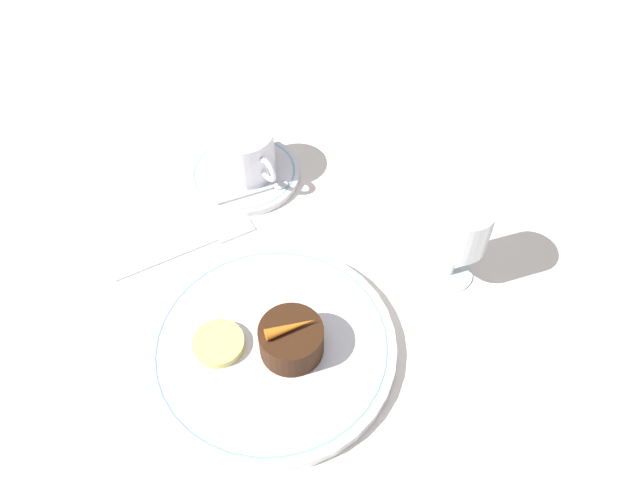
{
  "coord_description": "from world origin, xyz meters",
  "views": [
    {
      "loc": [
        0.3,
        -0.2,
        0.62
      ],
      "look_at": [
        -0.05,
        0.11,
        0.04
      ],
      "focal_mm": 35.0,
      "sensor_mm": 36.0,
      "label": 1
    }
  ],
  "objects_px": {
    "dinner_plate": "(272,346)",
    "fork": "(201,244)",
    "wine_glass": "(461,230)",
    "dessert_cake": "(290,341)",
    "coffee_cup": "(244,151)"
  },
  "relations": [
    {
      "from": "dinner_plate",
      "to": "fork",
      "type": "height_order",
      "value": "dinner_plate"
    },
    {
      "from": "dinner_plate",
      "to": "dessert_cake",
      "type": "relative_size",
      "value": 3.93
    },
    {
      "from": "coffee_cup",
      "to": "fork",
      "type": "height_order",
      "value": "coffee_cup"
    },
    {
      "from": "dinner_plate",
      "to": "wine_glass",
      "type": "bearing_deg",
      "value": 75.38
    },
    {
      "from": "wine_glass",
      "to": "dinner_plate",
      "type": "bearing_deg",
      "value": -104.62
    },
    {
      "from": "coffee_cup",
      "to": "wine_glass",
      "type": "bearing_deg",
      "value": 15.58
    },
    {
      "from": "dinner_plate",
      "to": "fork",
      "type": "relative_size",
      "value": 1.51
    },
    {
      "from": "wine_glass",
      "to": "fork",
      "type": "relative_size",
      "value": 0.65
    },
    {
      "from": "dinner_plate",
      "to": "fork",
      "type": "xyz_separation_m",
      "value": [
        -0.18,
        0.03,
        -0.01
      ]
    },
    {
      "from": "coffee_cup",
      "to": "fork",
      "type": "relative_size",
      "value": 0.6
    },
    {
      "from": "dinner_plate",
      "to": "coffee_cup",
      "type": "relative_size",
      "value": 2.49
    },
    {
      "from": "fork",
      "to": "dinner_plate",
      "type": "bearing_deg",
      "value": -8.25
    },
    {
      "from": "dinner_plate",
      "to": "fork",
      "type": "bearing_deg",
      "value": 171.75
    },
    {
      "from": "dessert_cake",
      "to": "fork",
      "type": "bearing_deg",
      "value": 175.7
    },
    {
      "from": "wine_glass",
      "to": "dessert_cake",
      "type": "distance_m",
      "value": 0.23
    }
  ]
}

